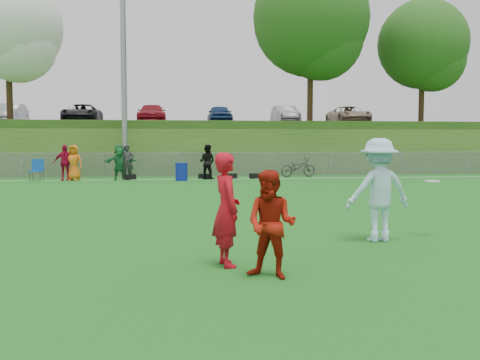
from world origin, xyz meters
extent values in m
plane|color=#1B6114|center=(0.00, 0.00, 0.00)|extent=(120.00, 120.00, 0.00)
cube|color=white|center=(0.00, 18.00, 0.01)|extent=(60.00, 0.10, 0.01)
cube|color=gray|center=(0.00, 20.00, 0.60)|extent=(58.00, 0.02, 1.20)
cube|color=gray|center=(0.00, 20.00, 1.25)|extent=(58.00, 0.04, 0.04)
cylinder|color=gray|center=(-3.00, 20.80, 6.00)|extent=(0.30, 0.30, 12.00)
cube|color=#224814|center=(0.00, 31.00, 1.50)|extent=(120.00, 18.00, 3.00)
cube|color=black|center=(0.00, 33.00, 3.05)|extent=(120.00, 12.00, 0.10)
cylinder|color=black|center=(-10.00, 25.00, 6.75)|extent=(0.36, 0.36, 7.50)
sphere|color=white|center=(-10.00, 25.00, 8.62)|extent=(6.30, 6.30, 6.30)
sphere|color=white|center=(-9.40, 24.70, 7.50)|extent=(4.50, 4.50, 4.50)
cylinder|color=black|center=(8.00, 24.50, 7.25)|extent=(0.36, 0.36, 8.50)
sphere|color=#1C4412|center=(8.00, 24.50, 9.38)|extent=(7.14, 7.14, 7.14)
sphere|color=#1C4412|center=(8.60, 24.20, 8.10)|extent=(5.10, 5.10, 5.10)
cylinder|color=black|center=(16.00, 26.00, 6.50)|extent=(0.36, 0.36, 7.00)
sphere|color=#1C4412|center=(16.00, 26.00, 8.25)|extent=(5.88, 5.88, 5.88)
sphere|color=#1C4412|center=(16.60, 25.70, 7.20)|extent=(4.20, 4.20, 4.20)
imported|color=#97979C|center=(-12.00, 32.00, 3.82)|extent=(1.52, 4.37, 1.44)
imported|color=black|center=(-7.00, 32.00, 3.82)|extent=(2.39, 5.18, 1.44)
imported|color=maroon|center=(-2.00, 32.00, 3.82)|extent=(2.02, 4.96, 1.44)
imported|color=navy|center=(3.00, 32.00, 3.82)|extent=(1.70, 4.23, 1.44)
imported|color=slate|center=(8.00, 32.00, 3.82)|extent=(1.52, 4.37, 1.44)
imported|color=gray|center=(13.00, 32.00, 3.82)|extent=(2.39, 5.18, 1.44)
imported|color=#B00C32|center=(-5.57, 18.00, 0.85)|extent=(1.02, 0.49, 1.69)
imported|color=orange|center=(-5.15, 18.00, 0.85)|extent=(0.92, 0.69, 1.69)
imported|color=#1C6B37|center=(-3.02, 18.00, 0.85)|extent=(1.65, 0.93, 1.69)
imported|color=#29292B|center=(-2.65, 18.00, 0.85)|extent=(0.63, 0.43, 1.69)
imported|color=black|center=(1.19, 18.00, 0.85)|extent=(1.01, 0.92, 1.69)
cube|color=black|center=(-2.54, 18.10, 0.13)|extent=(0.60, 0.41, 0.26)
cube|color=black|center=(1.06, 18.10, 0.13)|extent=(0.61, 0.55, 0.26)
cube|color=black|center=(2.38, 18.10, 0.13)|extent=(0.62, 0.51, 0.26)
cube|color=black|center=(3.59, 18.10, 0.13)|extent=(0.59, 0.36, 0.26)
imported|color=red|center=(0.35, -0.17, 0.86)|extent=(0.53, 0.70, 1.72)
imported|color=#A3170B|center=(0.90, -0.96, 0.75)|extent=(0.91, 0.86, 1.50)
imported|color=#AFDAF4|center=(3.38, 1.46, 0.97)|extent=(1.33, 0.87, 1.94)
cylinder|color=silver|center=(4.62, 1.80, 1.10)|extent=(0.30, 0.30, 0.03)
cylinder|color=#0D1F95|center=(-0.08, 17.20, 0.42)|extent=(0.66, 0.66, 0.85)
cube|color=#0F4EA7|center=(-6.90, 18.07, 0.45)|extent=(0.60, 0.60, 0.06)
cube|color=#0F4EA7|center=(-6.88, 18.34, 0.73)|extent=(0.56, 0.08, 0.56)
imported|color=#2E2F31|center=(5.97, 19.00, 0.51)|extent=(2.05, 1.10, 1.02)
camera|label=1|loc=(-0.43, -8.12, 1.90)|focal=40.00mm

